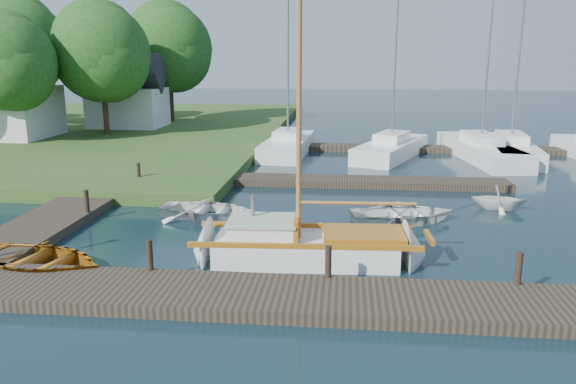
# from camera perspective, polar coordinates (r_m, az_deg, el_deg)

# --- Properties ---
(ground) EXTENTS (160.00, 160.00, 0.00)m
(ground) POSITION_cam_1_polar(r_m,az_deg,el_deg) (18.89, 0.00, -3.54)
(ground) COLOR black
(ground) RESTS_ON ground
(near_dock) EXTENTS (18.00, 2.20, 0.30)m
(near_dock) POSITION_cam_1_polar(r_m,az_deg,el_deg) (13.25, -2.68, -10.58)
(near_dock) COLOR black
(near_dock) RESTS_ON ground
(left_dock) EXTENTS (2.20, 18.00, 0.30)m
(left_dock) POSITION_cam_1_polar(r_m,az_deg,el_deg) (22.89, -19.80, -0.89)
(left_dock) COLOR black
(left_dock) RESTS_ON ground
(far_dock) EXTENTS (14.00, 1.60, 0.30)m
(far_dock) POSITION_cam_1_polar(r_m,az_deg,el_deg) (25.04, 6.07, 1.06)
(far_dock) COLOR black
(far_dock) RESTS_ON ground
(pontoon) EXTENTS (30.00, 1.60, 0.30)m
(pontoon) POSITION_cam_1_polar(r_m,az_deg,el_deg) (35.34, 19.17, 4.07)
(pontoon) COLOR black
(pontoon) RESTS_ON ground
(mooring_post_1) EXTENTS (0.16, 0.16, 0.80)m
(mooring_post_1) POSITION_cam_1_polar(r_m,az_deg,el_deg) (14.66, -13.87, -6.23)
(mooring_post_1) COLOR black
(mooring_post_1) RESTS_ON near_dock
(mooring_post_2) EXTENTS (0.16, 0.16, 0.80)m
(mooring_post_2) POSITION_cam_1_polar(r_m,az_deg,el_deg) (13.84, 4.11, -7.05)
(mooring_post_2) COLOR black
(mooring_post_2) RESTS_ON near_dock
(mooring_post_3) EXTENTS (0.16, 0.16, 0.80)m
(mooring_post_3) POSITION_cam_1_polar(r_m,az_deg,el_deg) (14.45, 22.39, -7.18)
(mooring_post_3) COLOR black
(mooring_post_3) RESTS_ON near_dock
(mooring_post_4) EXTENTS (0.16, 0.16, 0.80)m
(mooring_post_4) POSITION_cam_1_polar(r_m,az_deg,el_deg) (20.59, -19.77, -0.88)
(mooring_post_4) COLOR black
(mooring_post_4) RESTS_ON left_dock
(mooring_post_5) EXTENTS (0.16, 0.16, 0.80)m
(mooring_post_5) POSITION_cam_1_polar(r_m,az_deg,el_deg) (25.07, -14.93, 1.96)
(mooring_post_5) COLOR black
(mooring_post_5) RESTS_ON left_dock
(sailboat) EXTENTS (7.24, 2.31, 9.83)m
(sailboat) POSITION_cam_1_polar(r_m,az_deg,el_deg) (15.75, 2.40, -5.79)
(sailboat) COLOR white
(sailboat) RESTS_ON ground
(dinghy) EXTENTS (4.48, 3.64, 0.82)m
(dinghy) POSITION_cam_1_polar(r_m,az_deg,el_deg) (16.46, -24.30, -5.93)
(dinghy) COLOR #985111
(dinghy) RESTS_ON ground
(tender_a) EXTENTS (3.74, 2.89, 0.71)m
(tender_a) POSITION_cam_1_polar(r_m,az_deg,el_deg) (20.12, -8.26, -1.54)
(tender_a) COLOR white
(tender_a) RESTS_ON ground
(tender_c) EXTENTS (4.08, 3.29, 0.75)m
(tender_c) POSITION_cam_1_polar(r_m,az_deg,el_deg) (19.74, 11.55, -1.93)
(tender_c) COLOR white
(tender_c) RESTS_ON ground
(tender_d) EXTENTS (2.20, 1.99, 1.02)m
(tender_d) POSITION_cam_1_polar(r_m,az_deg,el_deg) (22.30, 20.64, -0.39)
(tender_d) COLOR white
(tender_d) RESTS_ON ground
(marina_boat_0) EXTENTS (2.72, 7.77, 10.40)m
(marina_boat_0) POSITION_cam_1_polar(r_m,az_deg,el_deg) (32.89, -0.01, 4.90)
(marina_boat_0) COLOR white
(marina_boat_0) RESTS_ON ground
(marina_boat_2) EXTENTS (4.86, 7.80, 11.40)m
(marina_boat_2) POSITION_cam_1_polar(r_m,az_deg,el_deg) (32.26, 10.45, 4.52)
(marina_boat_2) COLOR white
(marina_boat_2) RESTS_ON ground
(marina_boat_3) EXTENTS (3.41, 9.55, 12.85)m
(marina_boat_3) POSITION_cam_1_polar(r_m,az_deg,el_deg) (33.11, 18.99, 4.23)
(marina_boat_3) COLOR white
(marina_boat_3) RESTS_ON ground
(marina_boat_4) EXTENTS (3.10, 8.55, 11.09)m
(marina_boat_4) POSITION_cam_1_polar(r_m,az_deg,el_deg) (33.90, 21.67, 4.20)
(marina_boat_4) COLOR white
(marina_boat_4) RESTS_ON ground
(house_a) EXTENTS (6.30, 5.00, 6.29)m
(house_a) POSITION_cam_1_polar(r_m,az_deg,el_deg) (40.45, -27.18, 8.47)
(house_a) COLOR silver
(house_a) RESTS_ON shore
(house_c) EXTENTS (5.25, 4.00, 5.28)m
(house_c) POSITION_cam_1_polar(r_m,az_deg,el_deg) (43.07, -15.96, 9.16)
(house_c) COLOR silver
(house_c) RESTS_ON shore
(tree_2) EXTENTS (5.83, 5.75, 7.82)m
(tree_2) POSITION_cam_1_polar(r_m,az_deg,el_deg) (37.64, -26.56, 11.77)
(tree_2) COLOR #332114
(tree_2) RESTS_ON shore
(tree_3) EXTENTS (6.41, 6.38, 8.74)m
(tree_3) POSITION_cam_1_polar(r_m,az_deg,el_deg) (39.32, -18.42, 13.33)
(tree_3) COLOR #332114
(tree_3) RESTS_ON shore
(tree_4) EXTENTS (7.01, 7.01, 9.66)m
(tree_4) POSITION_cam_1_polar(r_m,az_deg,el_deg) (46.56, -25.70, 13.34)
(tree_4) COLOR #332114
(tree_4) RESTS_ON shore
(tree_7) EXTENTS (6.83, 6.83, 9.38)m
(tree_7) POSITION_cam_1_polar(r_m,az_deg,el_deg) (46.12, -11.99, 14.16)
(tree_7) COLOR #332114
(tree_7) RESTS_ON shore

